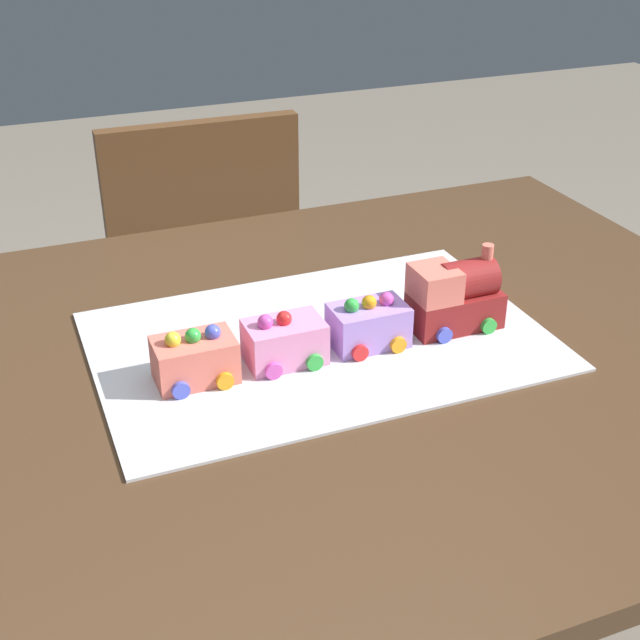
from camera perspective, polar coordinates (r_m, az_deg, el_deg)
The scene contains 7 objects.
dining_table at distance 1.19m, azimuth -1.83°, elevation -7.16°, with size 1.40×1.00×0.74m.
chair at distance 1.98m, azimuth -8.04°, elevation 2.79°, with size 0.41×0.41×0.86m.
cake_board at distance 1.18m, azimuth 0.00°, elevation -1.37°, with size 0.60×0.40×0.00m, color silver.
cake_locomotive at distance 1.20m, azimuth 8.80°, elevation 1.59°, with size 0.14×0.08×0.12m.
cake_car_flatbed_lavender at distance 1.15m, azimuth 3.16°, elevation -0.26°, with size 0.10×0.08×0.07m.
cake_car_tanker_bubblegum at distance 1.11m, azimuth -2.38°, elevation -1.39°, with size 0.10×0.08×0.07m.
cake_car_hopper_coral at distance 1.09m, azimuth -8.23°, elevation -2.50°, with size 0.10×0.08×0.07m.
Camera 1 is at (0.32, 0.91, 1.33)m, focal length 48.83 mm.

